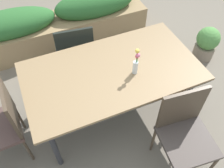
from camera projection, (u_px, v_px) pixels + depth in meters
The scene contains 8 objects.
ground_plane at pixel (109, 120), 2.85m from camera, with size 12.00×12.00×0.00m, color #756B5B.
dining_table at pixel (112, 74), 2.39m from camera, with size 1.72×0.96×0.75m.
chair_far_side at pixel (75, 48), 2.95m from camera, with size 0.51×0.51×0.85m.
chair_end_left at pixel (1, 123), 2.25m from camera, with size 0.48×0.48×0.91m.
chair_near_right at pixel (185, 130), 2.18m from camera, with size 0.51×0.51×0.92m.
flower_vase at pixel (136, 63), 2.23m from camera, with size 0.06×0.05×0.30m.
planter_box at pixel (58, 24), 3.51m from camera, with size 2.69×0.54×0.73m.
potted_plant at pixel (207, 43), 3.37m from camera, with size 0.32×0.32×0.49m.
Camera 1 is at (-0.56, -1.40, 2.46)m, focal length 38.68 mm.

